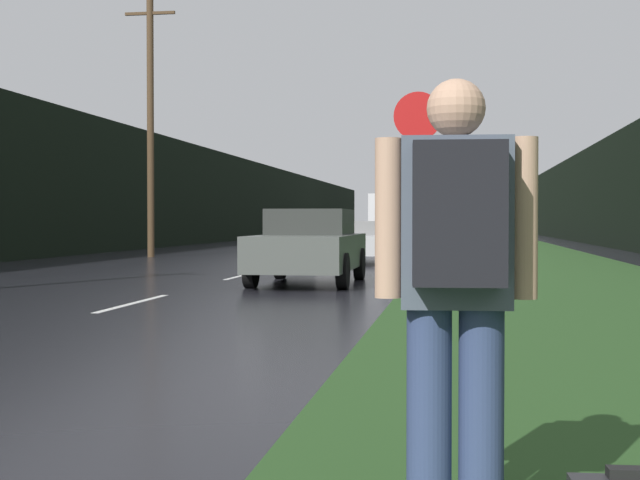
{
  "coord_description": "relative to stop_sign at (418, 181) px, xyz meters",
  "views": [
    {
      "loc": [
        4.98,
        -0.26,
        1.29
      ],
      "look_at": [
        2.56,
        15.32,
        0.94
      ],
      "focal_mm": 50.0,
      "sensor_mm": 36.0,
      "label": 1
    }
  ],
  "objects": [
    {
      "name": "grass_verge",
      "position": [
        2.51,
        28.26,
        -1.81
      ],
      "size": [
        6.0,
        240.0,
        0.02
      ],
      "primitive_type": "cube",
      "color": "#26471E",
      "rests_on": "ground_plane"
    },
    {
      "name": "lane_stripe_c",
      "position": [
        -4.44,
        1.18,
        -1.81
      ],
      "size": [
        0.12,
        3.0,
        0.01
      ],
      "primitive_type": "cube",
      "color": "silver",
      "rests_on": "ground_plane"
    },
    {
      "name": "lane_stripe_d",
      "position": [
        -4.44,
        8.18,
        -1.81
      ],
      "size": [
        0.12,
        3.0,
        0.01
      ],
      "primitive_type": "cube",
      "color": "silver",
      "rests_on": "ground_plane"
    },
    {
      "name": "lane_stripe_e",
      "position": [
        -4.44,
        15.18,
        -1.81
      ],
      "size": [
        0.12,
        3.0,
        0.01
      ],
      "primitive_type": "cube",
      "color": "silver",
      "rests_on": "ground_plane"
    },
    {
      "name": "lane_stripe_f",
      "position": [
        -4.44,
        22.18,
        -1.81
      ],
      "size": [
        0.12,
        3.0,
        0.01
      ],
      "primitive_type": "cube",
      "color": "silver",
      "rests_on": "ground_plane"
    },
    {
      "name": "treeline_far_side",
      "position": [
        -14.39,
        38.26,
        0.86
      ],
      "size": [
        2.0,
        140.0,
        5.36
      ],
      "primitive_type": "cube",
      "color": "black",
      "rests_on": "ground_plane"
    },
    {
      "name": "treeline_near_side",
      "position": [
        8.51,
        38.26,
        0.82
      ],
      "size": [
        2.0,
        140.0,
        5.27
      ],
      "primitive_type": "cube",
      "color": "black",
      "rests_on": "ground_plane"
    },
    {
      "name": "utility_pole_far",
      "position": [
        -10.12,
        17.92,
        2.83
      ],
      "size": [
        1.8,
        0.24,
        9.02
      ],
      "color": "#4C3823",
      "rests_on": "ground_plane"
    },
    {
      "name": "stop_sign",
      "position": [
        0.0,
        0.0,
        0.0
      ],
      "size": [
        0.65,
        0.07,
        3.01
      ],
      "color": "slate",
      "rests_on": "ground_plane"
    },
    {
      "name": "hitchhiker_with_backpack",
      "position": [
        0.53,
        -8.46,
        -0.76
      ],
      "size": [
        0.64,
        0.45,
        1.85
      ],
      "rotation": [
        0.0,
        0.0,
        0.06
      ],
      "color": "navy",
      "rests_on": "ground_plane"
    },
    {
      "name": "car_passing_near",
      "position": [
        -2.46,
        5.9,
        -1.05
      ],
      "size": [
        1.96,
        4.55,
        1.52
      ],
      "rotation": [
        0.0,
        0.0,
        3.14
      ],
      "color": "#4C514C",
      "rests_on": "ground_plane"
    },
    {
      "name": "car_passing_far",
      "position": [
        -2.46,
        15.12,
        -1.16
      ],
      "size": [
        2.02,
        4.75,
        1.27
      ],
      "rotation": [
        0.0,
        0.0,
        3.14
      ],
      "color": "#BCBCBC",
      "rests_on": "ground_plane"
    },
    {
      "name": "car_oncoming",
      "position": [
        -6.41,
        32.61,
        -1.14
      ],
      "size": [
        2.03,
        4.21,
        1.31
      ],
      "color": "black",
      "rests_on": "ground_plane"
    },
    {
      "name": "delivery_truck",
      "position": [
        -6.41,
        73.16,
        0.15
      ],
      "size": [
        2.56,
        8.48,
        3.75
      ],
      "color": "gray",
      "rests_on": "ground_plane"
    }
  ]
}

